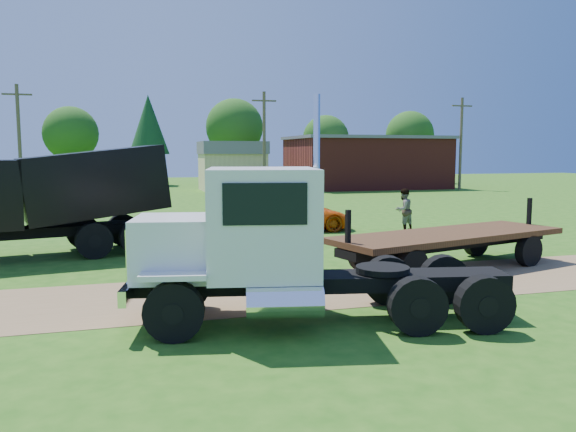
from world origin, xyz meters
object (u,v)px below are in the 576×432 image
object	(u,v)px
white_semi_tractor	(267,245)
flatbed_trailer	(448,241)
orange_pickup	(297,215)
black_dump_truck	(44,195)
spectator_a	(299,255)

from	to	relation	value
white_semi_tractor	flatbed_trailer	size ratio (longest dim) A/B	0.99
orange_pickup	white_semi_tractor	bearing A→B (deg)	163.52
flatbed_trailer	black_dump_truck	bearing A→B (deg)	140.51
black_dump_truck	spectator_a	distance (m)	9.94
black_dump_truck	flatbed_trailer	bearing A→B (deg)	-36.75
white_semi_tractor	flatbed_trailer	xyz separation A→B (m)	(6.83, 3.88, -0.79)
black_dump_truck	orange_pickup	distance (m)	11.25
black_dump_truck	spectator_a	bearing A→B (deg)	-55.07
black_dump_truck	orange_pickup	size ratio (longest dim) A/B	1.82
black_dump_truck	flatbed_trailer	world-z (taller)	black_dump_truck
spectator_a	flatbed_trailer	bearing A→B (deg)	-38.14
white_semi_tractor	orange_pickup	world-z (taller)	white_semi_tractor
black_dump_truck	orange_pickup	bearing A→B (deg)	8.62
white_semi_tractor	black_dump_truck	bearing A→B (deg)	131.59
orange_pickup	flatbed_trailer	bearing A→B (deg)	-165.08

